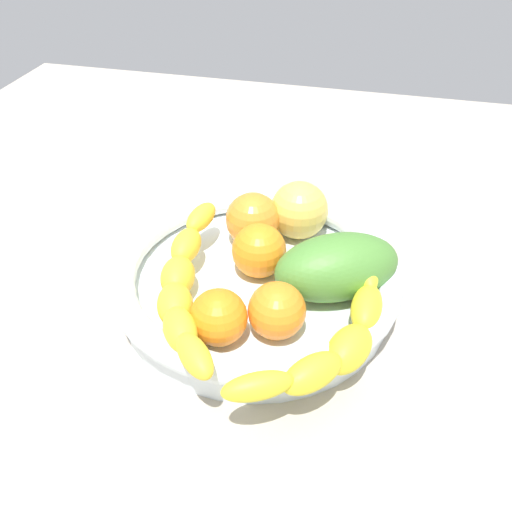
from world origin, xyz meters
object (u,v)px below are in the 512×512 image
object	(u,v)px
banana_draped_left	(184,285)
banana_draped_right	(337,337)
orange_mid_right	(277,311)
orange_front	(253,220)
orange_rear	(219,317)
orange_mid_left	(255,250)
mango_green	(337,266)
fruit_bowl	(256,278)
apple_yellow	(299,210)

from	to	relation	value
banana_draped_left	banana_draped_right	distance (cm)	14.77
banana_draped_right	orange_mid_right	size ratio (longest dim) A/B	4.13
orange_front	orange_rear	distance (cm)	14.83
orange_front	orange_mid_left	xyz separation A→B (cm)	(4.93, 1.47, -0.19)
banana_draped_right	orange_mid_left	bearing A→B (deg)	-135.42
banana_draped_left	orange_rear	bearing A→B (deg)	54.34
banana_draped_left	orange_rear	size ratio (longest dim) A/B	4.66
banana_draped_right	orange_front	world-z (taller)	orange_front
banana_draped_left	orange_mid_left	size ratio (longest dim) A/B	4.33
banana_draped_left	mango_green	size ratio (longest dim) A/B	1.94
orange_mid_right	orange_rear	bearing A→B (deg)	-67.22
mango_green	banana_draped_left	bearing A→B (deg)	-66.93
orange_front	banana_draped_left	bearing A→B (deg)	-17.04
fruit_bowl	orange_mid_right	world-z (taller)	orange_mid_right
mango_green	orange_front	bearing A→B (deg)	-121.85
banana_draped_left	mango_green	distance (cm)	14.50
orange_rear	mango_green	xyz separation A→B (cm)	(-8.76, 9.05, 0.60)
orange_front	orange_mid_left	bearing A→B (deg)	16.60
orange_mid_right	mango_green	world-z (taller)	mango_green
orange_mid_left	orange_front	bearing A→B (deg)	-163.40
orange_mid_right	orange_rear	size ratio (longest dim) A/B	1.02
fruit_bowl	banana_draped_right	xyz separation A→B (cm)	(8.32, 9.04, 2.25)
banana_draped_left	orange_mid_right	bearing A→B (deg)	83.01
banana_draped_left	orange_front	world-z (taller)	orange_front
orange_front	banana_draped_right	bearing A→B (deg)	36.93
orange_mid_right	apple_yellow	distance (cm)	15.50
orange_front	orange_mid_left	world-z (taller)	orange_front
banana_draped_right	orange_rear	distance (cm)	10.22
banana_draped_left	orange_mid_left	bearing A→B (deg)	143.31
banana_draped_left	orange_mid_left	distance (cm)	8.48
orange_front	orange_rear	xyz separation A→B (cm)	(14.81, 0.69, -0.39)
orange_front	mango_green	distance (cm)	11.47
orange_rear	orange_front	bearing A→B (deg)	-177.33
apple_yellow	fruit_bowl	bearing A→B (deg)	-16.58
orange_mid_right	banana_draped_left	bearing A→B (deg)	-96.99
fruit_bowl	orange_front	world-z (taller)	orange_front
banana_draped_right	apple_yellow	world-z (taller)	apple_yellow
fruit_bowl	banana_draped_right	bearing A→B (deg)	47.38
orange_front	orange_mid_right	size ratio (longest dim) A/B	1.13
orange_front	fruit_bowl	bearing A→B (deg)	16.80
orange_front	orange_mid_left	size ratio (longest dim) A/B	1.07
orange_mid_left	apple_yellow	xyz separation A→B (cm)	(-7.56, 3.03, 0.43)
fruit_bowl	orange_rear	size ratio (longest dim) A/B	5.66
apple_yellow	orange_mid_left	bearing A→B (deg)	-21.81
orange_mid_left	mango_green	bearing A→B (deg)	82.30
fruit_bowl	orange_mid_left	size ratio (longest dim) A/B	5.26
banana_draped_left	orange_mid_right	world-z (taller)	orange_mid_right
banana_draped_left	orange_mid_left	world-z (taller)	orange_mid_left
banana_draped_left	fruit_bowl	bearing A→B (deg)	135.38
orange_front	orange_rear	size ratio (longest dim) A/B	1.15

